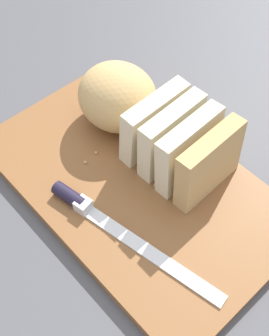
% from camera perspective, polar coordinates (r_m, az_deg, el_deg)
% --- Properties ---
extents(ground_plane, '(3.00, 3.00, 0.00)m').
position_cam_1_polar(ground_plane, '(0.68, 0.00, -2.43)').
color(ground_plane, '#4C4C51').
extents(cutting_board, '(0.48, 0.30, 0.02)m').
position_cam_1_polar(cutting_board, '(0.67, 0.00, -1.99)').
color(cutting_board, brown).
rests_on(cutting_board, ground_plane).
extents(bread_loaf, '(0.27, 0.12, 0.10)m').
position_cam_1_polar(bread_loaf, '(0.68, 1.18, 6.70)').
color(bread_loaf, tan).
rests_on(bread_loaf, cutting_board).
extents(bread_knife, '(0.28, 0.06, 0.02)m').
position_cam_1_polar(bread_knife, '(0.63, -5.02, -5.93)').
color(bread_knife, silver).
rests_on(bread_knife, cutting_board).
extents(crumb_near_knife, '(0.00, 0.00, 0.00)m').
position_cam_1_polar(crumb_near_knife, '(0.66, 2.62, -2.22)').
color(crumb_near_knife, tan).
rests_on(crumb_near_knife, cutting_board).
extents(crumb_near_loaf, '(0.00, 0.00, 0.00)m').
position_cam_1_polar(crumb_near_loaf, '(0.69, -1.56, 1.29)').
color(crumb_near_loaf, tan).
rests_on(crumb_near_loaf, cutting_board).
extents(crumb_stray_left, '(0.00, 0.00, 0.00)m').
position_cam_1_polar(crumb_stray_left, '(0.69, -4.96, 1.97)').
color(crumb_stray_left, tan).
rests_on(crumb_stray_left, cutting_board).
extents(crumb_stray_right, '(0.01, 0.01, 0.01)m').
position_cam_1_polar(crumb_stray_right, '(0.68, -6.34, 0.74)').
color(crumb_stray_right, tan).
rests_on(crumb_stray_right, cutting_board).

